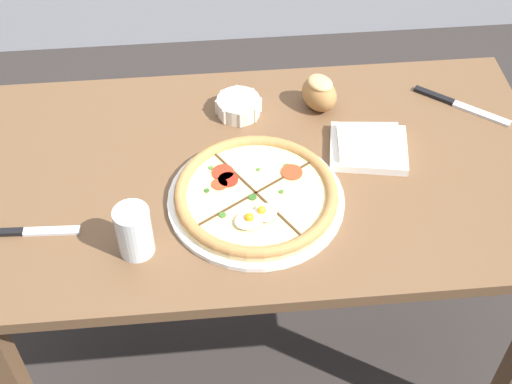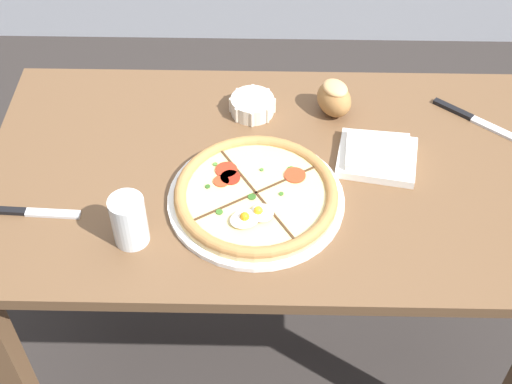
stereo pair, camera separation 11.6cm
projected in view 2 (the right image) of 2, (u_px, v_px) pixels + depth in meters
The scene contains 9 objects.
ground_plane at pixel (267, 350), 2.14m from camera, with size 12.00×12.00×0.00m, color #2D2826.
dining_table at pixel (270, 207), 1.67m from camera, with size 1.28×0.72×0.76m.
pizza at pixel (256, 196), 1.50m from camera, with size 0.38×0.38×0.05m.
ramekin_bowl at pixel (252, 105), 1.70m from camera, with size 0.11×0.11×0.04m.
napkin_folded at pixel (377, 155), 1.59m from camera, with size 0.20×0.18×0.04m.
bread_piece_near at pixel (334, 98), 1.68m from camera, with size 0.11×0.12×0.09m.
knife_main at pixel (478, 121), 1.69m from camera, with size 0.20×0.17×0.01m.
knife_spare at pixel (32, 212), 1.49m from camera, with size 0.20×0.03×0.01m.
water_glass at pixel (130, 223), 1.41m from camera, with size 0.07×0.07×0.11m.
Camera 2 is at (-0.01, -1.12, 1.89)m, focal length 50.00 mm.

